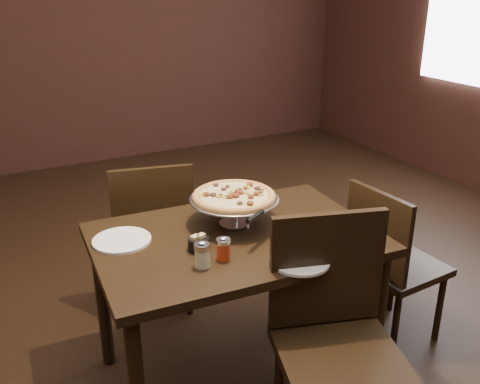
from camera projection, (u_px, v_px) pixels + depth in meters
name	position (u px, v px, depth m)	size (l,w,h in m)	color
room	(243.00, 77.00, 2.04)	(6.04, 7.04, 2.84)	black
dining_table	(235.00, 255.00, 2.31)	(1.23, 0.86, 0.74)	black
pizza_stand	(234.00, 197.00, 2.32)	(0.39, 0.39, 0.16)	silver
parmesan_shaker	(202.00, 254.00, 2.01)	(0.06, 0.06, 0.11)	beige
pepper_flake_shaker	(223.00, 249.00, 2.06)	(0.06, 0.06, 0.10)	maroon
packet_caddy	(198.00, 244.00, 2.14)	(0.09, 0.09, 0.07)	black
napkin_stack	(325.00, 244.00, 2.18)	(0.13, 0.13, 0.01)	white
plate_left	(122.00, 240.00, 2.21)	(0.24, 0.24, 0.01)	white
plate_near	(300.00, 261.00, 2.05)	(0.23, 0.23, 0.01)	white
serving_spatula	(255.00, 217.00, 2.14)	(0.16, 0.16, 0.02)	silver
chair_far	(153.00, 231.00, 2.87)	(0.50, 0.50, 0.89)	black
chair_near	(335.00, 332.00, 2.00)	(0.56, 0.56, 0.96)	black
chair_side	(390.00, 260.00, 2.64)	(0.42, 0.42, 0.84)	black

